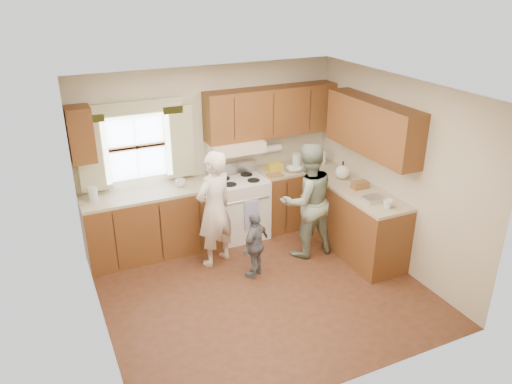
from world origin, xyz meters
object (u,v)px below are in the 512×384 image
child (255,245)px  stove (239,207)px  woman_left (214,209)px  woman_right (307,201)px

child → stove: bearing=-135.7°
stove → child: (-0.24, -1.11, -0.01)m
woman_left → child: (0.35, -0.53, -0.34)m
woman_left → child: size_ratio=1.76×
woman_right → woman_left: bearing=-14.5°
stove → woman_right: size_ratio=0.66×
woman_left → child: bearing=101.0°
woman_left → woman_right: (1.22, -0.30, 0.01)m
stove → child: stove is taller
stove → woman_left: (-0.59, -0.59, 0.33)m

